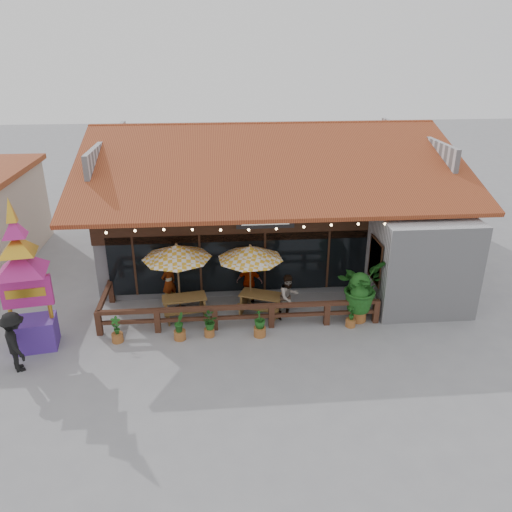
{
  "coord_description": "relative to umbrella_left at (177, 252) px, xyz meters",
  "views": [
    {
      "loc": [
        -2.36,
        -15.81,
        9.35
      ],
      "look_at": [
        -0.88,
        1.5,
        1.92
      ],
      "focal_mm": 35.0,
      "sensor_mm": 36.0,
      "label": 1
    }
  ],
  "objects": [
    {
      "name": "planter_e",
      "position": [
        6.13,
        -1.75,
        -2.01
      ],
      "size": [
        0.36,
        0.36,
        0.88
      ],
      "color": "brown",
      "rests_on": "ground"
    },
    {
      "name": "tropical_plant",
      "position": [
        6.5,
        -1.33,
        -1.04
      ],
      "size": [
        2.22,
        2.23,
        2.34
      ],
      "color": "brown",
      "rests_on": "ground"
    },
    {
      "name": "umbrella_right",
      "position": [
        2.67,
        -0.09,
        -0.09
      ],
      "size": [
        3.06,
        3.06,
        2.62
      ],
      "color": "brown",
      "rests_on": "ground"
    },
    {
      "name": "picnic_table_left",
      "position": [
        0.2,
        -0.44,
        -1.86
      ],
      "size": [
        1.79,
        1.61,
        0.77
      ],
      "color": "brown",
      "rests_on": "ground"
    },
    {
      "name": "planter_b",
      "position": [
        0.1,
        -2.07,
        -1.93
      ],
      "size": [
        0.41,
        0.44,
        1.0
      ],
      "color": "brown",
      "rests_on": "ground"
    },
    {
      "name": "planter_a",
      "position": [
        -2.01,
        -2.05,
        -1.98
      ],
      "size": [
        0.39,
        0.39,
        0.95
      ],
      "color": "brown",
      "rests_on": "ground"
    },
    {
      "name": "thai_sign_tower",
      "position": [
        -4.64,
        -2.12,
        0.56
      ],
      "size": [
        2.35,
        2.35,
        5.56
      ],
      "color": "#4A2791",
      "rests_on": "ground"
    },
    {
      "name": "umbrella_left",
      "position": [
        0.0,
        0.0,
        0.0
      ],
      "size": [
        2.73,
        2.73,
        2.73
      ],
      "color": "brown",
      "rests_on": "ground"
    },
    {
      "name": "patio_railing",
      "position": [
        1.55,
        -1.3,
        -1.77
      ],
      "size": [
        10.0,
        2.6,
        0.92
      ],
      "color": "#4A281A",
      "rests_on": "ground"
    },
    {
      "name": "diner_b",
      "position": [
        4.0,
        -0.93,
        -1.52
      ],
      "size": [
        1.04,
        0.96,
        1.72
      ],
      "primitive_type": "imported",
      "rotation": [
        0.0,
        0.0,
        0.48
      ],
      "color": "#391F12",
      "rests_on": "ground"
    },
    {
      "name": "planter_c",
      "position": [
        1.1,
        -1.96,
        -1.89
      ],
      "size": [
        0.7,
        0.69,
        0.87
      ],
      "color": "brown",
      "rests_on": "ground"
    },
    {
      "name": "diner_a",
      "position": [
        -0.43,
        0.61,
        -1.52
      ],
      "size": [
        0.75,
        0.71,
        1.72
      ],
      "primitive_type": "imported",
      "rotation": [
        0.0,
        0.0,
        3.79
      ],
      "color": "#391F12",
      "rests_on": "ground"
    },
    {
      "name": "restaurant_building",
      "position": [
        4.06,
        5.57,
        -0.17
      ],
      "size": [
        15.5,
        14.73,
        6.09
      ],
      "color": "#B8B7BD",
      "rests_on": "ground"
    },
    {
      "name": "picnic_table_right",
      "position": [
        3.06,
        -0.45,
        -1.87
      ],
      "size": [
        1.98,
        1.87,
        0.76
      ],
      "color": "brown",
      "rests_on": "ground"
    },
    {
      "name": "diner_c",
      "position": [
        2.67,
        0.41,
        -1.52
      ],
      "size": [
        1.08,
        0.63,
        1.72
      ],
      "primitive_type": "imported",
      "rotation": [
        0.0,
        0.0,
        2.92
      ],
      "color": "#391F12",
      "rests_on": "ground"
    },
    {
      "name": "planter_d",
      "position": [
        2.84,
        -2.1,
        -1.89
      ],
      "size": [
        0.51,
        0.51,
        1.03
      ],
      "color": "brown",
      "rests_on": "ground"
    },
    {
      "name": "ground",
      "position": [
        3.8,
        -1.04,
        -2.38
      ],
      "size": [
        100.0,
        100.0,
        0.0
      ],
      "primitive_type": "plane",
      "color": "gray",
      "rests_on": "ground"
    },
    {
      "name": "pedestrian",
      "position": [
        -4.75,
        -3.37,
        -1.39
      ],
      "size": [
        1.29,
        1.47,
        1.97
      ],
      "primitive_type": "imported",
      "rotation": [
        0.0,
        0.0,
        2.13
      ],
      "color": "black",
      "rests_on": "ground"
    }
  ]
}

